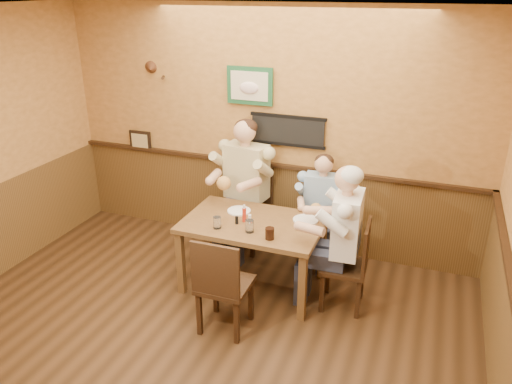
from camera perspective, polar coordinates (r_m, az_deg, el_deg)
room at (r=3.60m, az=-9.00°, el=1.49°), size 5.02×5.03×2.81m
dining_table at (r=5.09m, az=-0.33°, el=-4.31°), size 1.40×0.90×0.75m
chair_back_left at (r=5.92m, az=-1.06°, el=-1.97°), size 0.53×0.53×1.00m
chair_back_right at (r=5.76m, az=7.39°, el=-4.00°), size 0.39×0.39×0.80m
chair_right_end at (r=4.95m, az=10.04°, el=-8.16°), size 0.45×0.45×0.92m
chair_near_side at (r=4.58m, az=-3.56°, el=-10.24°), size 0.45×0.45×0.97m
diner_tan_shirt at (r=5.83m, az=-1.08°, el=-0.05°), size 0.75×0.75×1.43m
diner_blue_polo at (r=5.68m, az=7.48°, el=-2.45°), size 0.56×0.56×1.15m
diner_white_elder at (r=4.85m, az=10.20°, el=-6.15°), size 0.64×0.64×1.32m
water_glass_left at (r=4.91m, az=-4.46°, el=-3.51°), size 0.09×0.09×0.12m
water_glass_mid at (r=4.82m, az=-0.74°, el=-3.92°), size 0.08×0.08×0.12m
cola_tumbler at (r=4.70m, az=1.58°, el=-4.76°), size 0.11×0.11×0.11m
hot_sauce_bottle at (r=5.02m, az=-1.35°, el=-2.54°), size 0.05×0.05×0.17m
salt_shaker at (r=5.01m, az=-0.72°, el=-3.06°), size 0.04×0.04×0.08m
pepper_shaker at (r=4.99m, az=-2.22°, el=-3.23°), size 0.04×0.04×0.08m
plate_far_left at (r=5.27m, az=-1.96°, el=-2.15°), size 0.25×0.25×0.02m
plate_far_right at (r=5.09m, az=5.70°, el=-3.18°), size 0.28×0.28×0.02m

